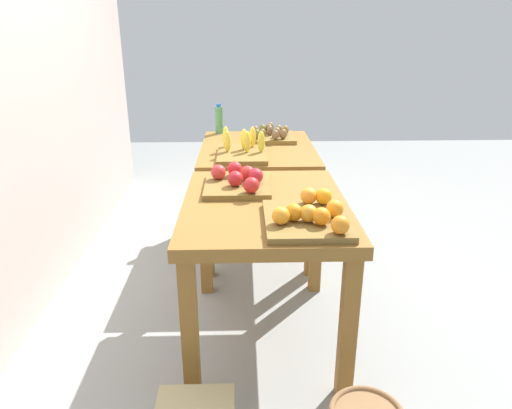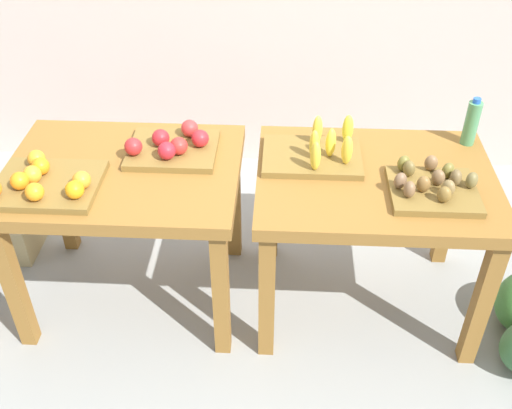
% 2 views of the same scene
% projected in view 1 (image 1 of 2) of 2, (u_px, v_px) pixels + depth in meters
% --- Properties ---
extents(ground_plane, '(8.00, 8.00, 0.00)m').
position_uv_depth(ground_plane, '(260.00, 282.00, 3.10)').
color(ground_plane, gray).
extents(back_wall, '(4.40, 0.12, 3.00)m').
position_uv_depth(back_wall, '(10.00, 41.00, 2.52)').
color(back_wall, '#C2AEA3').
rests_on(back_wall, ground_plane).
extents(display_table_left, '(1.04, 0.80, 0.77)m').
position_uv_depth(display_table_left, '(265.00, 223.00, 2.34)').
color(display_table_left, brown).
rests_on(display_table_left, ground_plane).
extents(display_table_right, '(1.04, 0.80, 0.77)m').
position_uv_depth(display_table_right, '(258.00, 162.00, 3.38)').
color(display_table_right, brown).
rests_on(display_table_right, ground_plane).
extents(orange_bin, '(0.44, 0.36, 0.11)m').
position_uv_depth(orange_bin, '(309.00, 216.00, 2.03)').
color(orange_bin, brown).
rests_on(orange_bin, display_table_left).
extents(apple_bin, '(0.41, 0.34, 0.11)m').
position_uv_depth(apple_bin, '(239.00, 181.00, 2.47)').
color(apple_bin, brown).
rests_on(apple_bin, display_table_left).
extents(banana_crate, '(0.44, 0.32, 0.17)m').
position_uv_depth(banana_crate, '(242.00, 150.00, 3.08)').
color(banana_crate, brown).
rests_on(banana_crate, display_table_right).
extents(kiwi_bin, '(0.37, 0.32, 0.10)m').
position_uv_depth(kiwi_bin, '(272.00, 135.00, 3.53)').
color(kiwi_bin, brown).
rests_on(kiwi_bin, display_table_right).
extents(water_bottle, '(0.06, 0.06, 0.23)m').
position_uv_depth(water_bottle, '(219.00, 120.00, 3.72)').
color(water_bottle, '#4C8C59').
rests_on(water_bottle, display_table_right).
extents(watermelon_pile, '(0.64, 0.66, 0.50)m').
position_uv_depth(watermelon_pile, '(280.00, 186.00, 4.37)').
color(watermelon_pile, '#2B622D').
rests_on(watermelon_pile, ground_plane).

